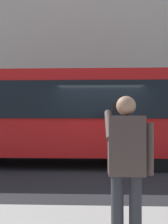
{
  "coord_description": "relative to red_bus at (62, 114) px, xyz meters",
  "views": [
    {
      "loc": [
        0.23,
        7.52,
        1.63
      ],
      "look_at": [
        0.54,
        -1.09,
        1.75
      ],
      "focal_mm": 39.08,
      "sensor_mm": 36.0,
      "label": 1
    }
  ],
  "objects": [
    {
      "name": "pedestrian_photographer",
      "position": [
        -1.42,
        5.49,
        -0.54
      ],
      "size": [
        0.53,
        0.52,
        1.7
      ],
      "color": "#2D2D33",
      "rests_on": "sidewalk_curb"
    },
    {
      "name": "ground_plane",
      "position": [
        -1.27,
        0.71,
        -1.68
      ],
      "size": [
        60.0,
        60.0,
        0.0
      ],
      "primitive_type": "plane",
      "color": "#232326"
    },
    {
      "name": "building_facade_far",
      "position": [
        -1.29,
        -6.08,
        4.3
      ],
      "size": [
        28.0,
        1.55,
        12.0
      ],
      "color": "beige",
      "rests_on": "ground_plane"
    },
    {
      "name": "red_bus",
      "position": [
        0.0,
        0.0,
        0.0
      ],
      "size": [
        9.05,
        2.54,
        3.08
      ],
      "color": "red",
      "rests_on": "ground_plane"
    }
  ]
}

